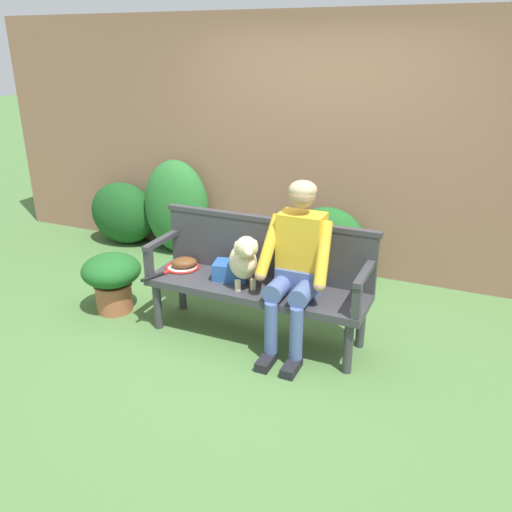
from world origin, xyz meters
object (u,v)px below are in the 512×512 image
Objects in this scene: dog_on_bench at (244,260)px; potted_plant at (112,277)px; garden_bench at (256,292)px; sports_bag at (231,270)px; person_seated at (297,261)px; tennis_racket at (180,268)px; baseball_glove at (184,263)px.

potted_plant is (-1.29, -0.02, -0.37)m from dog_on_bench.
garden_bench is at bearing 3.62° from potted_plant.
person_seated is at bearing -5.65° from sports_bag.
dog_on_bench is 1.63× the size of sports_bag.
sports_bag is at bearing 0.34° from tennis_racket.
dog_on_bench is 0.25m from sports_bag.
garden_bench is 6.41× the size of sports_bag.
baseball_glove is 0.70m from potted_plant.
dog_on_bench is at bearing -33.01° from sports_bag.
sports_bag is (-0.58, 0.06, -0.20)m from person_seated.
sports_bag is at bearing 6.52° from potted_plant.
person_seated is 1.11m from tennis_racket.
tennis_racket is at bearing 176.91° from garden_bench.
sports_bag is 1.15m from potted_plant.
dog_on_bench is 0.85× the size of potted_plant.
tennis_racket is at bearing 177.08° from person_seated.
sports_bag is (0.47, -0.04, 0.03)m from baseball_glove.
garden_bench is 0.73m from tennis_racket.
person_seated is 0.42m from dog_on_bench.
sports_bag reaches higher than tennis_racket.
garden_bench is 3.34× the size of potted_plant.
person_seated is 0.62m from sports_bag.
dog_on_bench reaches higher than potted_plant.
garden_bench is 0.27m from sports_bag.
tennis_racket is 0.06m from baseball_glove.
baseball_glove is at bearing 175.06° from sports_bag.
dog_on_bench is 1.34m from potted_plant.
potted_plant is at bearing -173.48° from sports_bag.
dog_on_bench is 0.68m from baseball_glove.
sports_bag reaches higher than potted_plant.
garden_bench is at bearing 40.22° from dog_on_bench.
tennis_racket is (-0.73, 0.04, 0.07)m from garden_bench.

